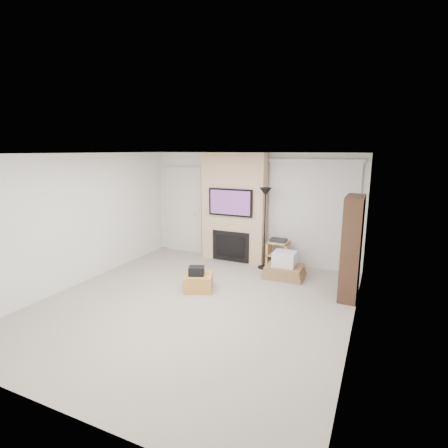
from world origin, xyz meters
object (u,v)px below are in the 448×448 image
at_px(box_stack, 284,268).
at_px(floor_lamp, 265,205).
at_px(av_stand, 278,253).
at_px(bookshelf, 352,248).
at_px(ottoman, 199,282).

bearing_deg(box_stack, floor_lamp, 146.09).
distance_m(av_stand, box_stack, 0.61).
bearing_deg(bookshelf, ottoman, -161.99).
relative_size(ottoman, bookshelf, 0.28).
distance_m(box_stack, bookshelf, 1.54).
relative_size(av_stand, bookshelf, 0.37).
distance_m(av_stand, bookshelf, 1.94).
bearing_deg(box_stack, av_stand, 118.45).
relative_size(floor_lamp, av_stand, 2.69).
distance_m(ottoman, bookshelf, 2.81).
distance_m(ottoman, floor_lamp, 2.21).
xyz_separation_m(ottoman, av_stand, (1.00, 1.82, 0.20)).
xyz_separation_m(floor_lamp, av_stand, (0.28, 0.15, -1.05)).
height_order(floor_lamp, box_stack, floor_lamp).
relative_size(av_stand, box_stack, 0.81).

